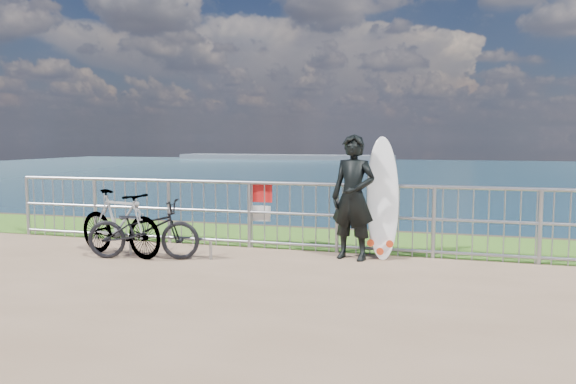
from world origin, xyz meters
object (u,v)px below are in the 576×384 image
(bicycle_far, at_px, (120,223))
(bicycle_near, at_px, (143,229))
(surfer, at_px, (353,197))
(surfboard, at_px, (382,202))

(bicycle_far, bearing_deg, bicycle_near, -84.88)
(surfer, height_order, bicycle_near, surfer)
(surfboard, bearing_deg, bicycle_far, -165.67)
(surfer, relative_size, bicycle_far, 1.10)
(surfboard, bearing_deg, bicycle_near, -162.65)
(surfer, xyz_separation_m, surfboard, (0.42, 0.20, -0.08))
(surfer, height_order, surfboard, surfer)
(surfboard, distance_m, bicycle_far, 4.08)
(surfer, height_order, bicycle_far, surfer)
(surfboard, relative_size, bicycle_near, 1.09)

